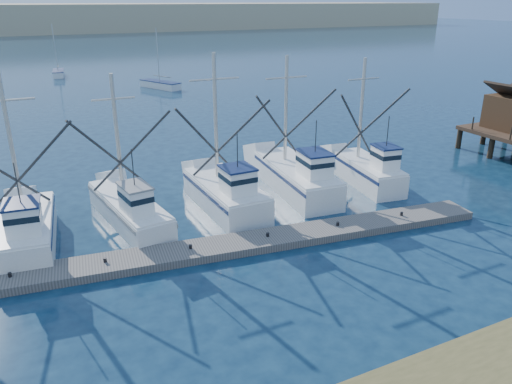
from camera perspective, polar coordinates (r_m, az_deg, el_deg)
ground at (r=23.24m, az=17.55°, el=-10.17°), size 500.00×500.00×0.00m
floating_dock at (r=24.84m, az=-5.20°, el=-6.51°), size 30.18×5.55×0.40m
dune_ridge at (r=224.48m, az=-23.53°, el=17.82°), size 360.00×60.00×10.00m
trawler_fleet at (r=28.75m, az=-8.69°, el=-1.01°), size 30.11×8.75×8.95m
sailboat_near at (r=72.86m, az=-10.89°, el=11.95°), size 4.41×7.00×8.10m
sailboat_far at (r=88.98m, az=-21.63°, el=12.50°), size 2.25×5.83×8.10m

